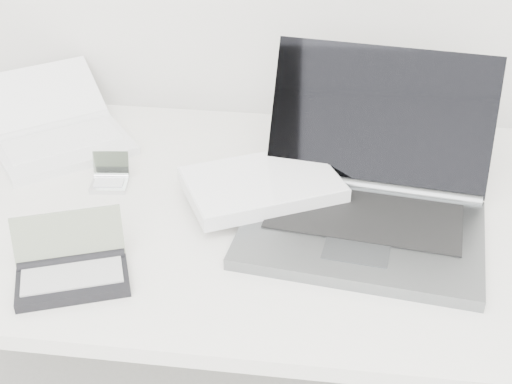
# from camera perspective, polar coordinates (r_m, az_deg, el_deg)

# --- Properties ---
(desk) EXTENTS (1.60, 0.80, 0.73)m
(desk) POSITION_cam_1_polar(r_m,az_deg,el_deg) (1.41, 1.43, -2.86)
(desk) COLOR white
(desk) RESTS_ON ground
(laptop_large) EXTENTS (0.61, 0.47, 0.27)m
(laptop_large) POSITION_cam_1_polar(r_m,az_deg,el_deg) (1.34, 6.51, -0.18)
(laptop_large) COLOR slate
(laptop_large) RESTS_ON desk
(netbook_open_white) EXTENTS (0.43, 0.44, 0.11)m
(netbook_open_white) POSITION_cam_1_polar(r_m,az_deg,el_deg) (1.65, -15.63, 4.59)
(netbook_open_white) COLOR white
(netbook_open_white) RESTS_ON desk
(pda_silver) EXTENTS (0.08, 0.08, 0.06)m
(pda_silver) POSITION_cam_1_polar(r_m,az_deg,el_deg) (1.47, -11.61, 1.04)
(pda_silver) COLOR silver
(pda_silver) RESTS_ON desk
(palmtop_charcoal) EXTENTS (0.22, 0.19, 0.10)m
(palmtop_charcoal) POSITION_cam_1_polar(r_m,az_deg,el_deg) (1.23, -14.52, -6.03)
(palmtop_charcoal) COLOR black
(palmtop_charcoal) RESTS_ON desk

